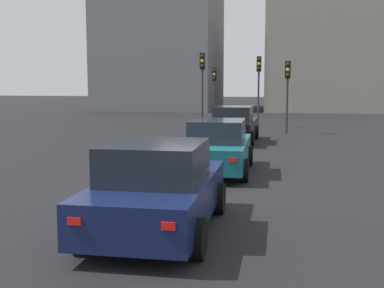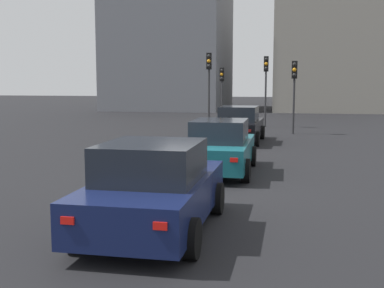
% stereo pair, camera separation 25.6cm
% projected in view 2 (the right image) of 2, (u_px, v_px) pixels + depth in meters
% --- Properties ---
extents(ground_plane, '(160.00, 160.00, 0.20)m').
position_uv_depth(ground_plane, '(203.00, 186.00, 13.17)').
color(ground_plane, black).
extents(car_black_lead, '(4.47, 2.09, 1.62)m').
position_uv_depth(car_black_lead, '(239.00, 125.00, 21.95)').
color(car_black_lead, black).
rests_on(car_black_lead, ground_plane).
extents(car_teal_second, '(4.36, 2.00, 1.58)m').
position_uv_depth(car_teal_second, '(220.00, 147.00, 14.51)').
color(car_teal_second, '#19606B').
rests_on(car_teal_second, ground_plane).
extents(car_navy_third, '(4.32, 2.11, 1.63)m').
position_uv_depth(car_navy_third, '(154.00, 189.00, 8.78)').
color(car_navy_third, '#141E4C').
rests_on(car_navy_third, ground_plane).
extents(traffic_light_near_left, '(0.32, 0.30, 4.28)m').
position_uv_depth(traffic_light_near_left, '(209.00, 75.00, 26.98)').
color(traffic_light_near_left, '#2D2D30').
rests_on(traffic_light_near_left, ground_plane).
extents(traffic_light_near_right, '(0.32, 0.29, 4.21)m').
position_uv_depth(traffic_light_near_right, '(266.00, 76.00, 29.20)').
color(traffic_light_near_right, '#2D2D30').
rests_on(traffic_light_near_right, ground_plane).
extents(traffic_light_far_left, '(0.32, 0.29, 3.76)m').
position_uv_depth(traffic_light_far_left, '(294.00, 82.00, 25.17)').
color(traffic_light_far_left, '#2D2D30').
rests_on(traffic_light_far_left, ground_plane).
extents(traffic_light_far_right, '(0.32, 0.28, 3.66)m').
position_uv_depth(traffic_light_far_right, '(222.00, 83.00, 33.59)').
color(traffic_light_far_right, '#2D2D30').
rests_on(traffic_light_far_right, ground_plane).
extents(building_facade_left, '(14.56, 11.03, 17.77)m').
position_uv_depth(building_facade_left, '(334.00, 18.00, 48.00)').
color(building_facade_left, gray).
rests_on(building_facade_left, ground_plane).
extents(building_facade_center, '(11.94, 11.16, 13.67)m').
position_uv_depth(building_facade_center, '(171.00, 41.00, 49.48)').
color(building_facade_center, slate).
rests_on(building_facade_center, ground_plane).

